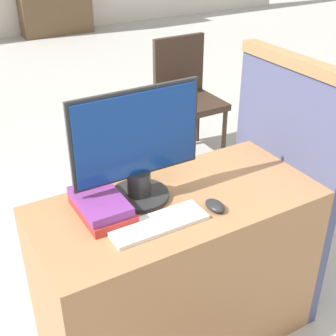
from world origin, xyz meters
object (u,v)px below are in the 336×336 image
mouse (215,206)px  far_chair (186,91)px  monitor (137,148)px  keyboard (158,223)px  book_stack (101,206)px

mouse → far_chair: size_ratio=0.11×
monitor → far_chair: 1.98m
monitor → mouse: bearing=-46.0°
keyboard → mouse: mouse is taller
monitor → far_chair: bearing=51.8°
keyboard → book_stack: size_ratio=1.36×
book_stack → far_chair: bearing=48.5°
monitor → keyboard: bearing=-97.2°
monitor → book_stack: monitor is taller
monitor → mouse: monitor is taller
monitor → mouse: size_ratio=5.42×
mouse → book_stack: (-0.39, 0.20, 0.02)m
keyboard → far_chair: size_ratio=0.40×
mouse → book_stack: bearing=153.5°
keyboard → book_stack: (-0.15, 0.18, 0.03)m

